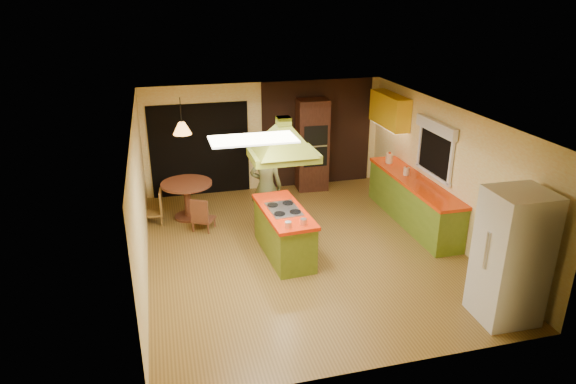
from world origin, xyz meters
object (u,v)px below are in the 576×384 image
object	(u,v)px
refrigerator	(511,257)
canister_large	(390,158)
wall_oven	(312,145)
dining_table	(187,193)
kitchen_island	(284,232)
man	(266,187)

from	to	relation	value
refrigerator	canister_large	distance (m)	4.35
wall_oven	dining_table	world-z (taller)	wall_oven
refrigerator	canister_large	xyz separation A→B (m)	(0.19, 4.34, 0.05)
refrigerator	wall_oven	xyz separation A→B (m)	(-1.17, 5.62, 0.09)
kitchen_island	wall_oven	distance (m)	3.41
canister_large	refrigerator	bearing A→B (deg)	-92.46
dining_table	kitchen_island	bearing A→B (deg)	-53.09
canister_large	man	bearing A→B (deg)	-169.34
wall_oven	dining_table	bearing A→B (deg)	-157.82
dining_table	canister_large	distance (m)	4.35
man	canister_large	distance (m)	2.89
wall_oven	canister_large	world-z (taller)	wall_oven
dining_table	wall_oven	bearing A→B (deg)	18.64
man	canister_large	xyz separation A→B (m)	(2.84, 0.53, 0.17)
wall_oven	canister_large	bearing A→B (deg)	-39.68
man	refrigerator	xyz separation A→B (m)	(2.65, -3.81, 0.12)
man	wall_oven	distance (m)	2.35
refrigerator	man	bearing A→B (deg)	126.36
refrigerator	dining_table	size ratio (longest dim) A/B	1.88
man	dining_table	xyz separation A→B (m)	(-1.48, 0.81, -0.31)
man	refrigerator	bearing A→B (deg)	143.30
man	dining_table	size ratio (longest dim) A/B	1.65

